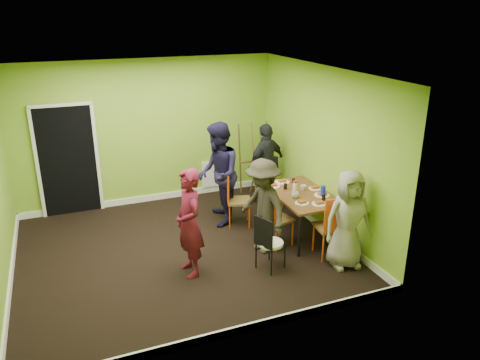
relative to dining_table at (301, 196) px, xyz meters
The scene contains 28 objects.
ground 2.17m from the dining_table, behind, with size 5.00×5.00×0.00m, color black.
room_walls 2.10m from the dining_table, behind, with size 5.04×4.54×2.82m.
dining_table is the anchor object (origin of this frame).
chair_left_far 1.19m from the dining_table, 140.89° to the left, with size 0.51×0.51×0.98m.
chair_left_near 0.67m from the dining_table, 159.13° to the right, with size 0.49×0.49×0.99m.
chair_back_end 1.41m from the dining_table, 87.20° to the left, with size 0.39×0.45×0.93m.
chair_front_end 0.91m from the dining_table, 86.57° to the right, with size 0.48×0.48×1.04m.
chair_bentwood 1.34m from the dining_table, 139.54° to the right, with size 0.45×0.44×0.87m.
easel 1.88m from the dining_table, 93.73° to the left, with size 0.63×0.60×1.58m.
plate_near_left 0.55m from the dining_table, 124.76° to the left, with size 0.25×0.25×0.01m, color white.
plate_near_right 0.44m from the dining_table, 117.57° to the right, with size 0.22×0.22×0.01m, color white.
plate_far_back 0.58m from the dining_table, 96.56° to the left, with size 0.26×0.26×0.01m, color white.
plate_far_front 0.52m from the dining_table, 85.82° to the right, with size 0.24×0.24×0.01m, color white.
plate_wall_back 0.33m from the dining_table, 15.33° to the left, with size 0.22×0.22×0.01m, color white.
plate_wall_front 0.35m from the dining_table, 40.06° to the right, with size 0.26×0.26×0.01m, color white.
thermos 0.19m from the dining_table, 166.53° to the left, with size 0.08×0.08×0.19m, color white.
blue_bottle 0.39m from the dining_table, 43.27° to the right, with size 0.08×0.08×0.18m, color #172DAD.
orange_bottle 0.18m from the dining_table, 123.44° to the left, with size 0.03×0.03×0.08m, color #E45215.
glass_mid 0.33m from the dining_table, 121.96° to the left, with size 0.06×0.06×0.10m, color black.
glass_back 0.48m from the dining_table, 78.26° to the left, with size 0.06×0.06×0.09m, color black.
glass_front 0.45m from the dining_table, 65.47° to the right, with size 0.06×0.06×0.09m, color black.
cup_a 0.25m from the dining_table, 144.24° to the right, with size 0.12×0.12×0.09m, color white.
cup_b 0.18m from the dining_table, 49.07° to the left, with size 0.10×0.10×0.09m, color white.
person_standing 2.16m from the dining_table, 165.99° to the right, with size 0.58×0.38×1.60m, color maroon.
person_left_far 1.50m from the dining_table, 140.03° to the left, with size 0.89×0.70×1.84m, color black.
person_left_near 0.89m from the dining_table, 161.07° to the right, with size 0.99×0.57×1.53m, color #29251B.
person_back_end 1.49m from the dining_table, 88.39° to the left, with size 0.94×0.39×1.60m, color black.
person_front_end 1.18m from the dining_table, 83.64° to the right, with size 0.74×0.48×1.51m, color gray.
Camera 1 is at (-1.59, -6.50, 3.68)m, focal length 35.00 mm.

